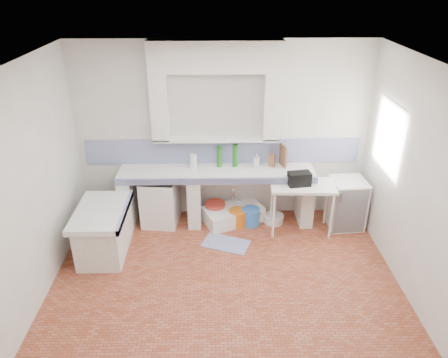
{
  "coord_description": "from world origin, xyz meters",
  "views": [
    {
      "loc": [
        -0.11,
        -4.18,
        3.67
      ],
      "look_at": [
        0.0,
        1.0,
        1.1
      ],
      "focal_mm": 34.07,
      "sensor_mm": 36.0,
      "label": 1
    }
  ],
  "objects_px": {
    "sink": "(233,215)",
    "side_table": "(301,208)",
    "stove": "(160,201)",
    "fridge": "(346,203)"
  },
  "relations": [
    {
      "from": "side_table",
      "to": "fridge",
      "type": "xyz_separation_m",
      "value": [
        0.74,
        0.13,
        -0.01
      ]
    },
    {
      "from": "sink",
      "to": "fridge",
      "type": "relative_size",
      "value": 1.17
    },
    {
      "from": "sink",
      "to": "fridge",
      "type": "height_order",
      "value": "fridge"
    },
    {
      "from": "stove",
      "to": "fridge",
      "type": "xyz_separation_m",
      "value": [
        2.91,
        -0.14,
        0.01
      ]
    },
    {
      "from": "sink",
      "to": "stove",
      "type": "bearing_deg",
      "value": 156.82
    },
    {
      "from": "sink",
      "to": "fridge",
      "type": "bearing_deg",
      "value": -28.86
    },
    {
      "from": "side_table",
      "to": "fridge",
      "type": "relative_size",
      "value": 1.22
    },
    {
      "from": "stove",
      "to": "fridge",
      "type": "height_order",
      "value": "fridge"
    },
    {
      "from": "sink",
      "to": "side_table",
      "type": "relative_size",
      "value": 0.96
    },
    {
      "from": "sink",
      "to": "side_table",
      "type": "distance_m",
      "value": 1.1
    }
  ]
}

